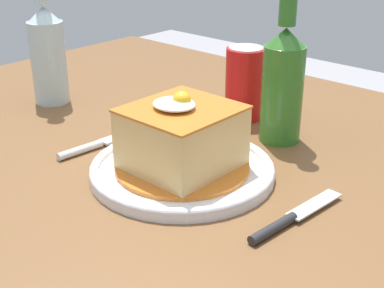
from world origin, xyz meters
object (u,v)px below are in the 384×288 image
main_plate (182,169)px  fork (92,146)px  knife (286,221)px  beer_bottle_green (283,79)px  soda_can (245,83)px  beer_bottle_clear (47,50)px

main_plate → fork: (-0.16, -0.03, -0.00)m
knife → beer_bottle_green: beer_bottle_green is taller
main_plate → beer_bottle_green: beer_bottle_green is taller
main_plate → soda_can: size_ratio=2.04×
fork → beer_bottle_green: size_ratio=0.53×
fork → beer_bottle_green: bearing=50.0°
main_plate → beer_bottle_green: bearing=81.4°
beer_bottle_clear → beer_bottle_green: same height
soda_can → beer_bottle_clear: (-0.31, -0.18, 0.04)m
fork → beer_bottle_clear: beer_bottle_clear is taller
beer_bottle_green → soda_can: bearing=158.5°
soda_can → beer_bottle_green: bearing=-21.5°
soda_can → fork: bearing=-108.3°
fork → beer_bottle_clear: (-0.23, 0.09, 0.09)m
fork → beer_bottle_green: beer_bottle_green is taller
fork → knife: size_ratio=0.86×
knife → beer_bottle_clear: bearing=173.2°
beer_bottle_clear → beer_bottle_green: bearing=18.3°
main_plate → soda_can: bearing=107.1°
soda_can → knife: bearing=-44.5°
main_plate → knife: bearing=-3.9°
knife → beer_bottle_green: (-0.15, 0.20, 0.09)m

